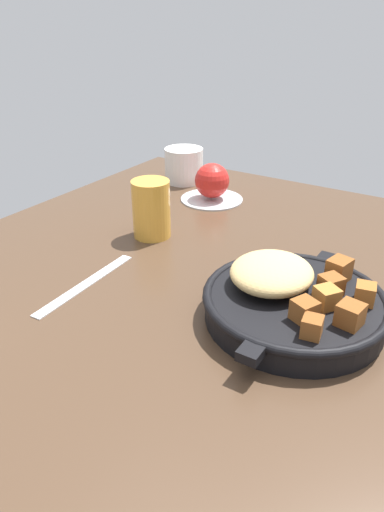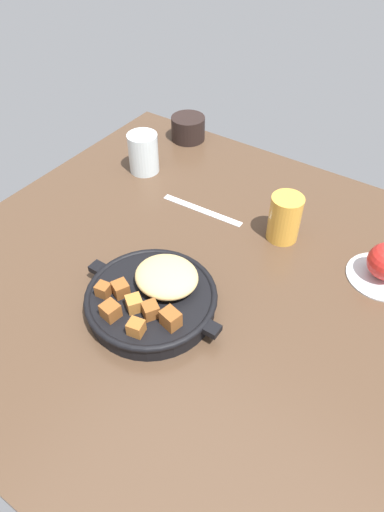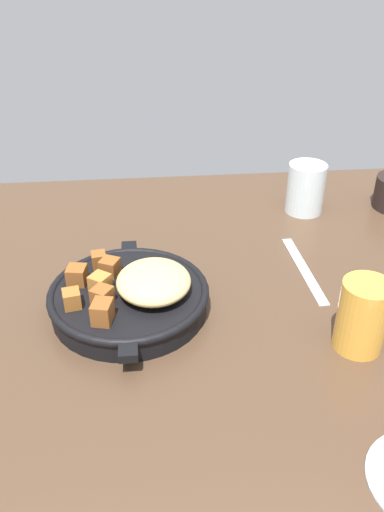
% 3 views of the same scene
% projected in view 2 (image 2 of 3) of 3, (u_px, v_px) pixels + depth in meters
% --- Properties ---
extents(ground_plane, '(0.98, 0.93, 0.02)m').
position_uv_depth(ground_plane, '(198.00, 278.00, 0.86)').
color(ground_plane, '#473323').
extents(cast_iron_skillet, '(0.27, 0.23, 0.07)m').
position_uv_depth(cast_iron_skillet, '(153.00, 297.00, 0.77)').
color(cast_iron_skillet, black).
rests_on(cast_iron_skillet, ground_plane).
extents(saucer_plate, '(0.13, 0.13, 0.01)m').
position_uv_depth(saucer_plate, '(381.00, 276.00, 0.84)').
color(saucer_plate, '#B7BABF').
rests_on(saucer_plate, ground_plane).
extents(butter_knife, '(0.19, 0.02, 0.00)m').
position_uv_depth(butter_knife, '(202.00, 210.00, 0.99)').
color(butter_knife, silver).
rests_on(butter_knife, ground_plane).
extents(juice_glass_amber, '(0.06, 0.06, 0.10)m').
position_uv_depth(juice_glass_amber, '(285.00, 218.00, 0.89)').
color(juice_glass_amber, gold).
rests_on(juice_glass_amber, ground_plane).
extents(water_glass_tall, '(0.07, 0.07, 0.10)m').
position_uv_depth(water_glass_tall, '(143.00, 153.00, 1.07)').
color(water_glass_tall, silver).
rests_on(water_glass_tall, ground_plane).
extents(coffee_mug_dark, '(0.09, 0.09, 0.06)m').
position_uv_depth(coffee_mug_dark, '(188.00, 128.00, 1.19)').
color(coffee_mug_dark, black).
rests_on(coffee_mug_dark, ground_plane).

